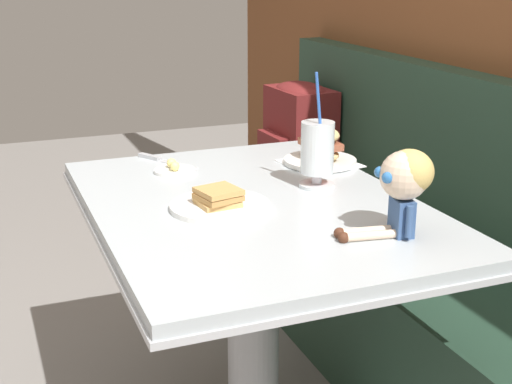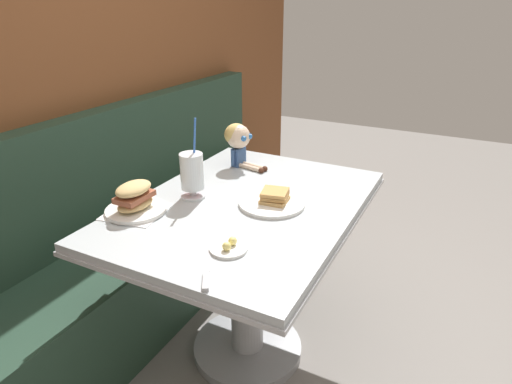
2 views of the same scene
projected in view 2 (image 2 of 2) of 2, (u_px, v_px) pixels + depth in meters
ground_plane at (284, 364)px, 1.90m from camera, size 8.00×8.00×0.00m
wood_panel_wall at (64, 64)px, 1.85m from camera, size 4.40×0.08×2.40m
booth_bench at (132, 255)px, 2.11m from camera, size 2.60×0.48×1.00m
diner_table at (247, 247)px, 1.76m from camera, size 1.11×0.81×0.74m
toast_plate at (273, 201)px, 1.65m from camera, size 0.25×0.25×0.06m
milkshake_glass at (192, 173)px, 1.68m from camera, size 0.10×0.10×0.32m
sandwich_plate at (135, 201)px, 1.58m from camera, size 0.23×0.23×0.12m
butter_saucer at (229, 247)px, 1.36m from camera, size 0.12×0.12×0.04m
butter_knife at (206, 274)px, 1.23m from camera, size 0.21×0.14×0.01m
seated_doll at (238, 139)px, 2.00m from camera, size 0.13×0.23×0.20m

